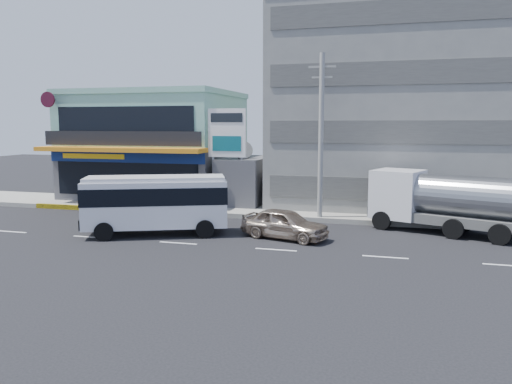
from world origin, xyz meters
TOP-DOWN VIEW (x-y plane):
  - ground at (0.00, 0.00)m, footprint 120.00×120.00m
  - sidewalk at (5.00, 9.50)m, footprint 70.00×5.00m
  - shop_building at (-8.00, 13.95)m, footprint 12.40×11.70m
  - concrete_building at (10.00, 15.00)m, footprint 16.00×12.00m
  - gap_structure at (0.00, 12.00)m, footprint 3.00×6.00m
  - satellite_dish at (0.00, 11.00)m, footprint 1.50×1.50m
  - billboard at (-0.50, 9.20)m, footprint 2.60×0.18m
  - utility_pole_near at (6.00, 7.40)m, footprint 1.60×0.30m
  - minibus at (-1.92, 1.50)m, footprint 7.83×5.09m
  - sedan at (4.90, 2.42)m, footprint 4.92×3.05m
  - tanker_truck at (12.91, 6.07)m, footprint 8.67×5.23m
  - motorcycle_rider at (-7.02, 6.52)m, footprint 1.78×1.19m

SIDE VIEW (x-z plane):
  - ground at x=0.00m, z-range 0.00..0.00m
  - sidewalk at x=5.00m, z-range 0.00..0.30m
  - motorcycle_rider at x=-7.02m, z-range -0.37..1.80m
  - sedan at x=4.90m, z-range 0.00..1.56m
  - gap_structure at x=0.00m, z-range 0.00..3.50m
  - tanker_truck at x=12.91m, z-range 0.12..3.41m
  - minibus at x=-1.92m, z-range 0.30..3.44m
  - satellite_dish at x=0.00m, z-range 3.50..3.65m
  - shop_building at x=-8.00m, z-range 0.00..8.00m
  - billboard at x=-0.50m, z-range 1.48..8.38m
  - utility_pole_near at x=6.00m, z-range 0.15..10.15m
  - concrete_building at x=10.00m, z-range 0.00..14.00m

